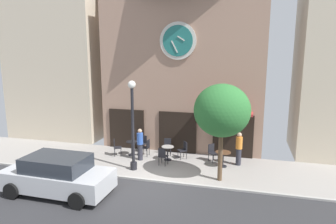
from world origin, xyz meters
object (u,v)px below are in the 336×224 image
Objects in this scene: cafe_chair_facing_wall at (163,155)px; cafe_chair_near_lamp at (147,146)px; cafe_chair_right_end at (116,146)px; cafe_chair_corner at (212,151)px; street_lamp at (133,126)px; pedestrian_blue at (140,144)px; cafe_table_near_curb at (168,151)px; cafe_table_rightmost at (132,146)px; cafe_table_leftmost at (223,156)px; cafe_chair_left_end at (167,145)px; parked_car_silver at (58,175)px; pedestrian_orange at (239,148)px; street_tree at (222,111)px; cafe_chair_near_tree at (184,149)px; cafe_chair_under_awning at (143,142)px.

cafe_chair_facing_wall and cafe_chair_near_lamp have the same top height.
cafe_chair_right_end is 1.00× the size of cafe_chair_corner.
street_lamp reaches higher than pedestrian_blue.
cafe_chair_corner is 3.54m from cafe_chair_near_lamp.
cafe_chair_corner is at bearing 10.25° from cafe_table_near_curb.
cafe_table_rightmost is 1.02× the size of cafe_table_leftmost.
cafe_chair_left_end is 1.66m from pedestrian_blue.
street_lamp is 5.66× the size of cafe_table_leftmost.
parked_car_silver reaches higher than cafe_table_near_curb.
pedestrian_blue is at bearing -173.64° from pedestrian_orange.
cafe_chair_near_lamp is (-4.14, 2.22, -2.58)m from street_tree.
cafe_chair_near_lamp is 0.54× the size of pedestrian_orange.
cafe_chair_facing_wall reaches higher than cafe_table_rightmost.
cafe_chair_near_tree reaches higher than cafe_table_near_curb.
street_lamp is 1.87m from pedestrian_blue.
cafe_chair_under_awning is at bearing 164.89° from cafe_table_leftmost.
cafe_chair_near_lamp is at bearing 13.39° from cafe_chair_right_end.
pedestrian_blue is (-4.25, 1.54, -2.24)m from street_tree.
cafe_chair_under_awning is (0.37, 0.78, 0.03)m from cafe_table_rightmost.
pedestrian_orange reaches higher than cafe_chair_near_tree.
cafe_chair_facing_wall and cafe_chair_corner have the same top height.
cafe_table_rightmost is at bearing -174.19° from cafe_chair_near_lamp.
pedestrian_orange reaches higher than cafe_chair_facing_wall.
street_tree is at bearing -89.99° from cafe_table_leftmost.
cafe_chair_facing_wall reaches higher than cafe_table_near_curb.
street_tree reaches higher than cafe_chair_under_awning.
cafe_chair_right_end is at bearing -162.49° from cafe_chair_left_end.
pedestrian_blue and pedestrian_orange have the same top height.
cafe_chair_left_end is at bearing 23.46° from cafe_chair_near_lamp.
cafe_chair_near_tree is (0.79, 1.26, 0.00)m from cafe_chair_facing_wall.
cafe_chair_near_tree and cafe_chair_corner have the same top height.
street_lamp reaches higher than cafe_table_rightmost.
cafe_table_leftmost is 3.24m from cafe_chair_left_end.
cafe_chair_near_tree and cafe_chair_under_awning have the same top height.
street_lamp is 2.69m from cafe_table_rightmost.
cafe_chair_near_tree is 1.03m from cafe_chair_left_end.
street_tree reaches higher than cafe_chair_near_lamp.
pedestrian_orange reaches higher than cafe_table_near_curb.
pedestrian_blue is 4.81m from parked_car_silver.
street_lamp reaches higher than cafe_chair_under_awning.
pedestrian_blue is (-0.12, -0.68, 0.33)m from cafe_chair_near_lamp.
street_lamp is 4.65m from cafe_table_leftmost.
parked_car_silver is (-3.20, -3.98, 0.23)m from cafe_chair_facing_wall.
cafe_chair_facing_wall is at bearing -27.32° from cafe_table_rightmost.
street_tree is 4.73× the size of cafe_chair_corner.
pedestrian_blue is at bearing 161.06° from cafe_chair_facing_wall.
cafe_table_leftmost is 4.27m from pedestrian_blue.
cafe_chair_right_end and cafe_chair_corner have the same top height.
pedestrian_blue reaches higher than cafe_chair_left_end.
cafe_chair_near_tree is at bearing 20.42° from pedestrian_blue.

